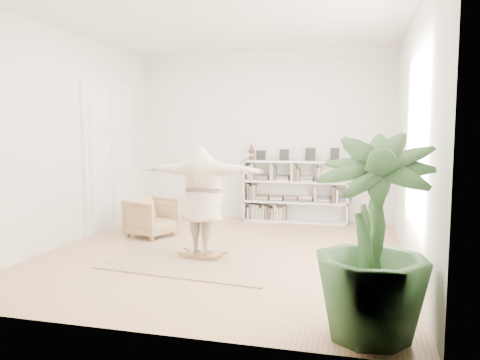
# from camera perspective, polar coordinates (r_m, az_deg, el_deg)

# --- Properties ---
(floor) EXTENTS (6.00, 6.00, 0.00)m
(floor) POSITION_cam_1_polar(r_m,az_deg,el_deg) (7.47, -2.04, -8.90)
(floor) COLOR #A57855
(floor) RESTS_ON ground
(room_shell) EXTENTS (6.00, 6.00, 6.00)m
(room_shell) POSITION_cam_1_polar(r_m,az_deg,el_deg) (10.19, 2.73, 14.97)
(room_shell) COLOR silver
(room_shell) RESTS_ON floor
(doors) EXTENTS (0.09, 1.78, 2.92)m
(doors) POSITION_cam_1_polar(r_m,az_deg,el_deg) (9.51, -15.62, 2.65)
(doors) COLOR white
(doors) RESTS_ON floor
(bookshelf) EXTENTS (2.20, 0.35, 1.64)m
(bookshelf) POSITION_cam_1_polar(r_m,az_deg,el_deg) (9.91, 6.72, -1.49)
(bookshelf) COLOR silver
(bookshelf) RESTS_ON floor
(armchair) EXTENTS (0.96, 0.95, 0.70)m
(armchair) POSITION_cam_1_polar(r_m,az_deg,el_deg) (8.70, -10.74, -4.50)
(armchair) COLOR #A58157
(armchair) RESTS_ON floor
(rug) EXTENTS (2.69, 2.24, 0.02)m
(rug) POSITION_cam_1_polar(r_m,az_deg,el_deg) (7.16, -4.50, -9.48)
(rug) COLOR tan
(rug) RESTS_ON floor
(rocker_board) EXTENTS (0.54, 0.36, 0.11)m
(rocker_board) POSITION_cam_1_polar(r_m,az_deg,el_deg) (7.15, -4.51, -9.02)
(rocker_board) COLOR #98693C
(rocker_board) RESTS_ON rug
(person) EXTENTS (2.03, 0.74, 1.61)m
(person) POSITION_cam_1_polar(r_m,az_deg,el_deg) (6.97, -4.57, -2.12)
(person) COLOR beige
(person) RESTS_ON rocker_board
(houseplant) EXTENTS (1.21, 1.21, 1.90)m
(houseplant) POSITION_cam_1_polar(r_m,az_deg,el_deg) (4.48, 15.77, -6.70)
(houseplant) COLOR #2E5229
(houseplant) RESTS_ON floor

